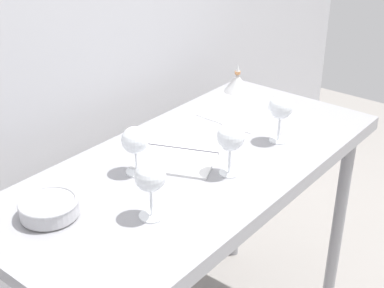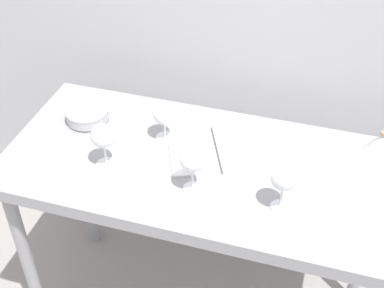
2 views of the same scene
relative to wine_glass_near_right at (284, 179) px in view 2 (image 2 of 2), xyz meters
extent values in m
cube|color=gray|center=(-0.29, 0.14, -0.14)|extent=(1.40, 0.64, 0.04)
cube|color=gray|center=(-0.29, -0.19, -0.15)|extent=(1.40, 0.01, 0.05)
cylinder|color=gray|center=(-0.93, -0.12, -0.59)|extent=(0.05, 0.05, 0.86)
cylinder|color=gray|center=(-0.93, 0.40, -0.59)|extent=(0.05, 0.05, 0.86)
cylinder|color=gray|center=(0.35, 0.40, -0.59)|extent=(0.05, 0.05, 0.86)
cylinder|color=white|center=(0.00, 0.00, -0.12)|extent=(0.06, 0.06, 0.00)
cylinder|color=white|center=(0.00, 0.00, -0.07)|extent=(0.01, 0.01, 0.09)
sphere|color=white|center=(0.00, 0.00, 0.01)|extent=(0.08, 0.08, 0.08)
cylinder|color=maroon|center=(0.00, 0.00, -0.01)|extent=(0.06, 0.06, 0.02)
cylinder|color=white|center=(-0.61, 0.03, -0.12)|extent=(0.07, 0.07, 0.00)
cylinder|color=white|center=(-0.61, 0.03, -0.08)|extent=(0.01, 0.01, 0.09)
sphere|color=white|center=(-0.61, 0.03, 0.00)|extent=(0.08, 0.08, 0.08)
cylinder|color=maroon|center=(-0.61, 0.03, -0.01)|extent=(0.06, 0.06, 0.02)
cylinder|color=white|center=(-0.46, 0.23, -0.12)|extent=(0.07, 0.07, 0.00)
cylinder|color=white|center=(-0.46, 0.23, -0.08)|extent=(0.01, 0.01, 0.07)
sphere|color=white|center=(-0.46, 0.23, -0.01)|extent=(0.08, 0.08, 0.08)
cylinder|color=maroon|center=(-0.46, 0.23, -0.03)|extent=(0.06, 0.06, 0.02)
cylinder|color=white|center=(-0.29, 0.00, -0.12)|extent=(0.06, 0.06, 0.00)
cylinder|color=white|center=(-0.29, 0.00, -0.08)|extent=(0.01, 0.01, 0.09)
sphere|color=white|center=(-0.29, 0.00, 0.00)|extent=(0.09, 0.09, 0.09)
cylinder|color=maroon|center=(-0.29, 0.00, -0.01)|extent=(0.06, 0.06, 0.02)
cube|color=white|center=(-0.34, 0.18, -0.12)|extent=(0.25, 0.29, 0.01)
cube|color=white|center=(-0.19, 0.24, -0.12)|extent=(0.25, 0.29, 0.01)
cube|color=#3F3F47|center=(-0.26, 0.21, -0.12)|extent=(0.11, 0.23, 0.01)
cube|color=white|center=(0.06, 0.23, -0.12)|extent=(0.16, 0.26, 0.00)
cylinder|color=beige|center=(-0.78, 0.24, -0.12)|extent=(0.14, 0.14, 0.01)
cylinder|color=#B7B7BC|center=(-0.78, 0.24, -0.10)|extent=(0.16, 0.16, 0.04)
torus|color=#B7B7BC|center=(-0.78, 0.24, -0.08)|extent=(0.16, 0.16, 0.01)
cone|color=silver|center=(0.29, 0.38, -0.08)|extent=(0.11, 0.11, 0.08)
cylinder|color=#C17F4C|center=(0.29, 0.38, -0.04)|extent=(0.02, 0.02, 0.01)
camera|label=1|loc=(-1.48, -0.82, 0.72)|focal=50.85mm
camera|label=2|loc=(0.07, -1.20, 1.09)|focal=49.70mm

